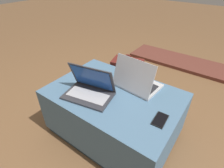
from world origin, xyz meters
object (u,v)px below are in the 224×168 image
at_px(laptop_near, 90,89).
at_px(laptop_far, 136,82).
at_px(cell_phone, 160,120).
at_px(backpack, 127,80).

height_order(laptop_near, laptop_far, laptop_far).
bearing_deg(cell_phone, backpack, -46.70).
bearing_deg(laptop_near, cell_phone, -4.84).
distance_m(laptop_far, cell_phone, 0.38).
distance_m(laptop_near, backpack, 0.69).
bearing_deg(backpack, laptop_near, 80.13).
relative_size(laptop_near, cell_phone, 2.86).
xyz_separation_m(laptop_far, cell_phone, (0.30, -0.23, -0.05)).
relative_size(cell_phone, backpack, 0.26).
xyz_separation_m(laptop_far, backpack, (-0.28, 0.34, -0.27)).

